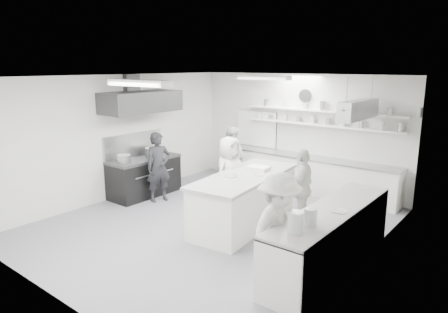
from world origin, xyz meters
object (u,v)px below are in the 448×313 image
Objects in this scene: cook_stove at (159,167)px; cook_back at (232,157)px; right_counter at (330,239)px; stove at (144,178)px; back_counter at (301,173)px; prep_island at (245,201)px.

cook_back is (0.69, 1.97, -0.01)m from cook_stove.
cook_stove reaches higher than right_counter.
back_counter is (2.90, 2.80, 0.01)m from stove.
back_counter is at bearing -18.47° from cook_stove.
cook_stove is at bearing 175.36° from prep_island.
back_counter is 1.86m from cook_back.
right_counter is 2.22m from prep_island.
right_counter is (2.35, -3.40, 0.01)m from back_counter.
right_counter is at bearing -22.08° from prep_island.
right_counter is 4.66m from cook_stove.
prep_island is 2.63m from cook_back.
stove is 2.34m from cook_back.
back_counter is at bearing -148.34° from cook_back.
prep_island is at bearing 135.13° from cook_back.
prep_island is 2.50m from cook_stove.
prep_island is (0.21, -2.80, 0.04)m from back_counter.
stove is at bearing 173.50° from prep_island.
cook_back is at bearing 55.04° from stove.
cook_back is at bearing 147.65° from right_counter.
stove is at bearing 102.47° from cook_stove.
prep_island is 1.63× the size of cook_stove.
cook_stove reaches higher than back_counter.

